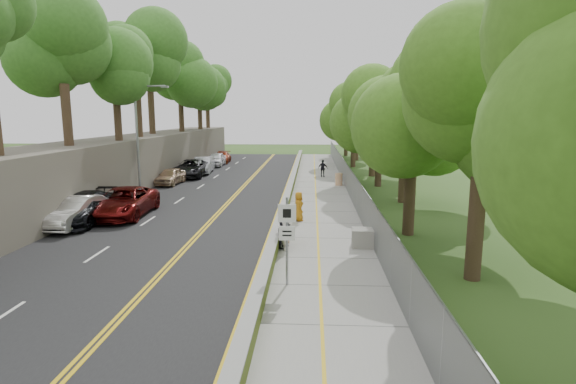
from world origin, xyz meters
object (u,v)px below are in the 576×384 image
object	(u,v)px
person_far	(323,168)
car_2	(124,202)
car_1	(75,212)
painter_0	(299,206)
signpost	(287,231)
concrete_block	(365,238)
streetlight	(140,132)
construction_barrel	(339,179)

from	to	relation	value
person_far	car_2	bearing A→B (deg)	70.03
car_1	painter_0	size ratio (longest dim) A/B	2.93
painter_0	car_1	bearing A→B (deg)	80.14
signpost	painter_0	bearing A→B (deg)	89.27
car_2	concrete_block	bearing A→B (deg)	-24.27
streetlight	construction_barrel	world-z (taller)	streetlight
signpost	concrete_block	xyz separation A→B (m)	(3.25, 4.73, -1.51)
painter_0	signpost	bearing A→B (deg)	160.73
construction_barrel	person_far	distance (m)	5.12
streetlight	person_far	distance (m)	17.25
construction_barrel	car_1	bearing A→B (deg)	-135.40
signpost	painter_0	world-z (taller)	signpost
car_1	signpost	bearing A→B (deg)	-31.42
concrete_block	person_far	distance (m)	22.52
signpost	car_2	xyz separation A→B (m)	(-10.05, 10.11, -1.10)
concrete_block	painter_0	bearing A→B (deg)	123.24
streetlight	signpost	xyz separation A→B (m)	(11.51, -17.02, -2.68)
concrete_block	signpost	bearing A→B (deg)	-124.50
construction_barrel	car_1	size ratio (longest dim) A/B	0.21
concrete_block	car_1	xyz separation A→B (m)	(-14.90, 2.98, 0.37)
streetlight	car_2	distance (m)	8.00
construction_barrel	painter_0	size ratio (longest dim) A/B	0.62
construction_barrel	painter_0	world-z (taller)	painter_0
concrete_block	painter_0	xyz separation A→B (m)	(-3.13, 4.77, 0.41)
streetlight	car_1	world-z (taller)	streetlight
signpost	person_far	bearing A→B (deg)	86.05
car_2	person_far	bearing A→B (deg)	52.86
streetlight	concrete_block	size ratio (longest dim) A/B	6.65
painter_0	construction_barrel	bearing A→B (deg)	-31.65
car_1	person_far	xyz separation A→B (m)	(13.53, 19.50, 0.03)
construction_barrel	painter_0	bearing A→B (deg)	-103.10
painter_0	person_far	size ratio (longest dim) A/B	1.01
construction_barrel	streetlight	bearing A→B (deg)	-160.32
car_1	painter_0	bearing A→B (deg)	10.74
signpost	construction_barrel	world-z (taller)	signpost
concrete_block	car_1	distance (m)	15.20
concrete_block	painter_0	world-z (taller)	painter_0
construction_barrel	car_2	bearing A→B (deg)	-137.30
construction_barrel	person_far	xyz separation A→B (m)	(-1.21, 4.97, 0.30)
car_1	car_2	xyz separation A→B (m)	(1.60, 2.41, 0.04)
car_2	painter_0	distance (m)	10.19
streetlight	car_1	xyz separation A→B (m)	(-0.14, -9.31, -3.82)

